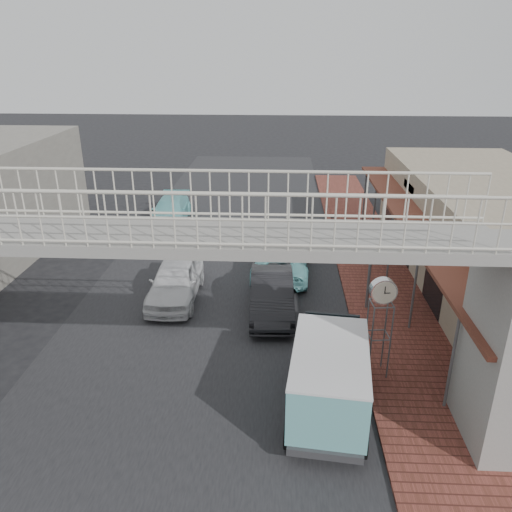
# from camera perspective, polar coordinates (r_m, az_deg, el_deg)

# --- Properties ---
(ground) EXTENTS (120.00, 120.00, 0.00)m
(ground) POSITION_cam_1_polar(r_m,az_deg,el_deg) (16.66, -6.12, -9.56)
(ground) COLOR black
(ground) RESTS_ON ground
(road_strip) EXTENTS (10.00, 60.00, 0.01)m
(road_strip) POSITION_cam_1_polar(r_m,az_deg,el_deg) (16.66, -6.12, -9.55)
(road_strip) COLOR black
(road_strip) RESTS_ON ground
(sidewalk) EXTENTS (3.00, 40.00, 0.10)m
(sidewalk) POSITION_cam_1_polar(r_m,az_deg,el_deg) (19.48, 14.61, -5.00)
(sidewalk) COLOR brown
(sidewalk) RESTS_ON ground
(shophouse_row) EXTENTS (7.20, 18.00, 4.00)m
(shophouse_row) POSITION_cam_1_polar(r_m,az_deg,el_deg) (20.96, 26.67, 1.11)
(shophouse_row) COLOR gray
(shophouse_row) RESTS_ON ground
(footbridge) EXTENTS (16.40, 2.40, 6.34)m
(footbridge) POSITION_cam_1_polar(r_m,az_deg,el_deg) (11.68, -9.72, -6.76)
(footbridge) COLOR gray
(footbridge) RESTS_ON ground
(white_hatchback) EXTENTS (1.77, 4.35, 1.48)m
(white_hatchback) POSITION_cam_1_polar(r_m,az_deg,el_deg) (19.11, -9.18, -2.77)
(white_hatchback) COLOR silver
(white_hatchback) RESTS_ON ground
(dark_sedan) EXTENTS (1.66, 4.37, 1.42)m
(dark_sedan) POSITION_cam_1_polar(r_m,az_deg,el_deg) (17.93, 1.80, -4.34)
(dark_sedan) COLOR black
(dark_sedan) RESTS_ON ground
(angkot_curb) EXTENTS (2.61, 5.06, 1.36)m
(angkot_curb) POSITION_cam_1_polar(r_m,az_deg,el_deg) (21.15, 3.05, -0.10)
(angkot_curb) COLOR #70C0C3
(angkot_curb) RESTS_ON ground
(angkot_far) EXTENTS (1.93, 4.54, 1.31)m
(angkot_far) POSITION_cam_1_polar(r_m,az_deg,el_deg) (27.69, -9.78, 5.10)
(angkot_far) COLOR #77CBCF
(angkot_far) RESTS_ON ground
(angkot_van) EXTENTS (2.33, 4.36, 2.05)m
(angkot_van) POSITION_cam_1_polar(r_m,az_deg,el_deg) (13.08, 8.40, -12.85)
(angkot_van) COLOR black
(angkot_van) RESTS_ON ground
(motorcycle_near) EXTENTS (1.95, 1.25, 0.97)m
(motorcycle_near) POSITION_cam_1_polar(r_m,az_deg,el_deg) (24.15, 9.51, 2.31)
(motorcycle_near) COLOR black
(motorcycle_near) RESTS_ON sidewalk
(motorcycle_far) EXTENTS (1.83, 0.97, 1.06)m
(motorcycle_far) POSITION_cam_1_polar(r_m,az_deg,el_deg) (25.08, 9.28, 3.21)
(motorcycle_far) COLOR black
(motorcycle_far) RESTS_ON sidewalk
(street_clock) EXTENTS (0.76, 0.64, 3.03)m
(street_clock) POSITION_cam_1_polar(r_m,az_deg,el_deg) (14.08, 14.27, -4.39)
(street_clock) COLOR #59595B
(street_clock) RESTS_ON sidewalk
(arrow_sign) EXTENTS (1.93, 1.23, 3.29)m
(arrow_sign) POSITION_cam_1_polar(r_m,az_deg,el_deg) (17.77, 15.78, 1.71)
(arrow_sign) COLOR #59595B
(arrow_sign) RESTS_ON sidewalk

